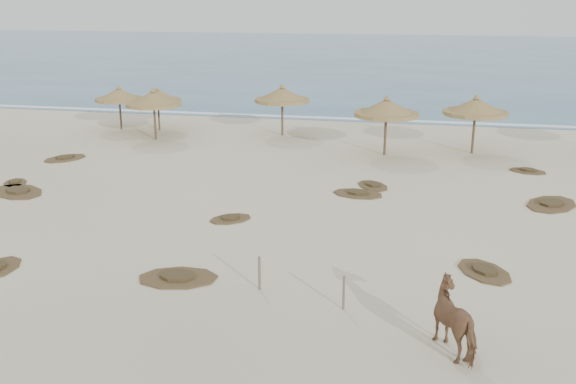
% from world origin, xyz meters
% --- Properties ---
extents(ground, '(160.00, 160.00, 0.00)m').
position_xyz_m(ground, '(0.00, 0.00, 0.00)').
color(ground, beige).
rests_on(ground, ground).
extents(ocean, '(200.00, 100.00, 0.01)m').
position_xyz_m(ocean, '(0.00, 75.00, 0.00)').
color(ocean, '#29537B').
rests_on(ocean, ground).
extents(foam_line, '(70.00, 0.60, 0.01)m').
position_xyz_m(foam_line, '(0.00, 26.00, 0.00)').
color(foam_line, white).
rests_on(foam_line, ground).
extents(palapa_0, '(3.56, 3.56, 2.81)m').
position_xyz_m(palapa_0, '(-12.32, 19.52, 2.18)').
color(palapa_0, brown).
rests_on(palapa_0, ground).
extents(palapa_1, '(3.88, 3.88, 2.75)m').
position_xyz_m(palapa_1, '(-9.84, 19.77, 2.13)').
color(palapa_1, brown).
rests_on(palapa_1, ground).
extents(palapa_2, '(4.35, 4.35, 3.09)m').
position_xyz_m(palapa_2, '(-8.98, 17.13, 2.40)').
color(palapa_2, brown).
rests_on(palapa_2, ground).
extents(palapa_3, '(3.78, 3.78, 3.14)m').
position_xyz_m(palapa_3, '(-1.87, 19.81, 2.44)').
color(palapa_3, brown).
rests_on(palapa_3, ground).
extents(palapa_4, '(4.38, 4.38, 3.22)m').
position_xyz_m(palapa_4, '(4.56, 16.02, 2.50)').
color(palapa_4, brown).
rests_on(palapa_4, ground).
extents(palapa_5, '(3.73, 3.73, 3.22)m').
position_xyz_m(palapa_5, '(9.18, 17.36, 2.50)').
color(palapa_5, brown).
rests_on(palapa_5, ground).
extents(horse, '(1.78, 2.15, 1.66)m').
position_xyz_m(horse, '(7.46, -3.58, 0.83)').
color(horse, brown).
rests_on(horse, ground).
extents(fence_post_near, '(0.10, 0.10, 1.03)m').
position_xyz_m(fence_post_near, '(1.99, -1.30, 0.52)').
color(fence_post_near, '#706654').
rests_on(fence_post_near, ground).
extents(fence_post_far, '(0.08, 0.08, 0.98)m').
position_xyz_m(fence_post_far, '(4.53, -2.01, 0.49)').
color(fence_post_far, '#706654').
rests_on(fence_post_far, ground).
extents(scrub_1, '(3.31, 2.99, 0.16)m').
position_xyz_m(scrub_1, '(-10.65, 5.89, 0.05)').
color(scrub_1, brown).
rests_on(scrub_1, ground).
extents(scrub_2, '(1.97, 1.89, 0.16)m').
position_xyz_m(scrub_2, '(-0.57, 4.37, 0.05)').
color(scrub_2, brown).
rests_on(scrub_2, ground).
extents(scrub_3, '(2.38, 1.75, 0.16)m').
position_xyz_m(scrub_3, '(3.88, 8.58, 0.05)').
color(scrub_3, brown).
rests_on(scrub_3, ground).
extents(scrub_4, '(2.21, 2.48, 0.16)m').
position_xyz_m(scrub_4, '(8.52, 1.27, 0.05)').
color(scrub_4, brown).
rests_on(scrub_4, ground).
extents(scrub_5, '(2.92, 3.23, 0.16)m').
position_xyz_m(scrub_5, '(11.77, 8.73, 0.05)').
color(scrub_5, brown).
rests_on(scrub_5, ground).
extents(scrub_6, '(2.45, 2.70, 0.16)m').
position_xyz_m(scrub_6, '(-11.77, 11.72, 0.05)').
color(scrub_6, brown).
rests_on(scrub_6, ground).
extents(scrub_7, '(1.96, 2.17, 0.16)m').
position_xyz_m(scrub_7, '(4.41, 9.92, 0.05)').
color(scrub_7, brown).
rests_on(scrub_7, ground).
extents(scrub_8, '(1.55, 1.80, 0.16)m').
position_xyz_m(scrub_8, '(-11.58, 7.08, 0.05)').
color(scrub_8, brown).
rests_on(scrub_8, ground).
extents(scrub_9, '(2.71, 2.03, 0.16)m').
position_xyz_m(scrub_9, '(-0.61, -1.08, 0.05)').
color(scrub_9, brown).
rests_on(scrub_9, ground).
extents(scrub_10, '(2.00, 1.63, 0.16)m').
position_xyz_m(scrub_10, '(11.60, 13.95, 0.05)').
color(scrub_10, brown).
rests_on(scrub_10, ground).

